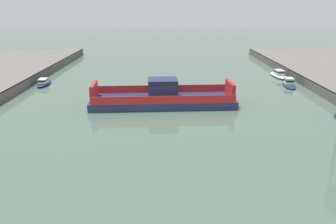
{
  "coord_description": "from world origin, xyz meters",
  "views": [
    {
      "loc": [
        -0.28,
        -8.4,
        13.94
      ],
      "look_at": [
        0.0,
        28.64,
        2.0
      ],
      "focal_mm": 35.8,
      "sensor_mm": 36.0,
      "label": 1
    }
  ],
  "objects_px": {
    "moored_boat_near_left": "(44,83)",
    "moored_boat_far_left": "(278,74)",
    "chain_ferry": "(163,97)",
    "moored_boat_far_right": "(289,83)"
  },
  "relations": [
    {
      "from": "chain_ferry",
      "to": "moored_boat_far_left",
      "type": "xyz_separation_m",
      "value": [
        23.05,
        19.36,
        -0.58
      ]
    },
    {
      "from": "moored_boat_near_left",
      "to": "moored_boat_far_right",
      "type": "height_order",
      "value": "moored_boat_far_right"
    },
    {
      "from": "chain_ferry",
      "to": "moored_boat_far_left",
      "type": "height_order",
      "value": "chain_ferry"
    },
    {
      "from": "moored_boat_far_left",
      "to": "moored_boat_far_right",
      "type": "bearing_deg",
      "value": -94.57
    },
    {
      "from": "chain_ferry",
      "to": "moored_boat_near_left",
      "type": "distance_m",
      "value": 25.07
    },
    {
      "from": "chain_ferry",
      "to": "moored_boat_near_left",
      "type": "height_order",
      "value": "chain_ferry"
    },
    {
      "from": "moored_boat_far_left",
      "to": "moored_boat_near_left",
      "type": "bearing_deg",
      "value": -171.53
    },
    {
      "from": "chain_ferry",
      "to": "moored_boat_far_right",
      "type": "bearing_deg",
      "value": 27.25
    },
    {
      "from": "chain_ferry",
      "to": "moored_boat_far_right",
      "type": "xyz_separation_m",
      "value": [
        22.42,
        11.55,
        -0.59
      ]
    },
    {
      "from": "moored_boat_near_left",
      "to": "moored_boat_far_left",
      "type": "xyz_separation_m",
      "value": [
        44.64,
        6.65,
        0.1
      ]
    }
  ]
}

